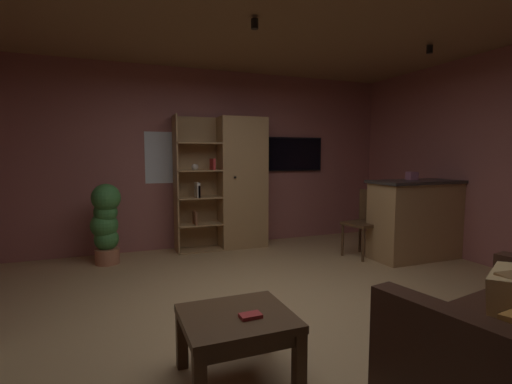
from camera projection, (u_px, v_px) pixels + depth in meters
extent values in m
cube|color=tan|center=(272.00, 315.00, 3.28)|extent=(6.25, 5.40, 0.02)
cube|color=#9E5B56|center=(201.00, 159.00, 5.67)|extent=(6.37, 0.06, 2.68)
cube|color=white|center=(168.00, 158.00, 5.46)|extent=(0.67, 0.01, 0.75)
cube|color=#A87F51|center=(242.00, 183.00, 5.66)|extent=(0.71, 0.38, 1.97)
cube|color=#A87F51|center=(195.00, 183.00, 5.58)|extent=(0.66, 0.02, 1.97)
cube|color=#A87F51|center=(176.00, 185.00, 5.29)|extent=(0.02, 0.38, 1.97)
sphere|color=black|center=(235.00, 177.00, 5.39)|extent=(0.04, 0.04, 0.04)
cube|color=#A87F51|center=(199.00, 249.00, 5.51)|extent=(0.66, 0.38, 0.02)
cube|color=#A87F51|center=(198.00, 224.00, 5.47)|extent=(0.66, 0.38, 0.02)
cube|color=#A87F51|center=(198.00, 197.00, 5.43)|extent=(0.66, 0.38, 0.02)
cube|color=#A87F51|center=(198.00, 171.00, 5.39)|extent=(0.66, 0.38, 0.02)
cube|color=#A87F51|center=(197.00, 143.00, 5.35)|extent=(0.66, 0.38, 0.02)
cube|color=beige|center=(197.00, 190.00, 5.36)|extent=(0.04, 0.23, 0.21)
cube|color=brown|center=(195.00, 218.00, 5.38)|extent=(0.03, 0.23, 0.19)
cube|color=brown|center=(198.00, 191.00, 5.36)|extent=(0.04, 0.23, 0.18)
cube|color=#B22D2D|center=(213.00, 164.00, 5.41)|extent=(0.03, 0.23, 0.16)
sphere|color=beige|center=(195.00, 167.00, 5.37)|extent=(0.10, 0.10, 0.10)
cube|color=#A87F51|center=(423.00, 220.00, 5.08)|extent=(1.46, 0.55, 1.03)
cube|color=#2D2826|center=(424.00, 181.00, 5.03)|extent=(1.52, 0.61, 0.04)
cube|color=#995972|center=(412.00, 176.00, 5.05)|extent=(0.14, 0.14, 0.11)
cube|color=#382116|center=(458.00, 382.00, 1.74)|extent=(0.31, 0.95, 0.67)
cube|color=tan|center=(508.00, 308.00, 2.01)|extent=(0.45, 0.35, 0.41)
cube|color=#4C331E|center=(237.00, 318.00, 2.29)|extent=(0.67, 0.60, 0.05)
cube|color=#4C331E|center=(237.00, 328.00, 2.30)|extent=(0.61, 0.54, 0.08)
cube|color=#4C331E|center=(299.00, 363.00, 2.18)|extent=(0.07, 0.07, 0.37)
cube|color=#4C331E|center=(182.00, 340.00, 2.45)|extent=(0.07, 0.07, 0.37)
cube|color=#4C331E|center=(265.00, 325.00, 2.66)|extent=(0.07, 0.07, 0.37)
cube|color=#B22D2D|center=(250.00, 316.00, 2.24)|extent=(0.13, 0.09, 0.02)
cube|color=#4C331E|center=(362.00, 224.00, 5.11)|extent=(0.50, 0.50, 0.04)
cube|color=#4C331E|center=(371.00, 206.00, 5.19)|extent=(0.13, 0.40, 0.44)
cylinder|color=#4C331E|center=(343.00, 239.00, 5.18)|extent=(0.04, 0.04, 0.46)
cylinder|color=#4C331E|center=(363.00, 244.00, 4.89)|extent=(0.04, 0.04, 0.46)
cylinder|color=#4C331E|center=(360.00, 236.00, 5.38)|extent=(0.04, 0.04, 0.46)
cylinder|color=#4C331E|center=(381.00, 241.00, 5.09)|extent=(0.04, 0.04, 0.46)
cylinder|color=#B77051|center=(107.00, 256.00, 4.81)|extent=(0.30, 0.30, 0.20)
sphere|color=#3D7F3D|center=(106.00, 239.00, 4.81)|extent=(0.31, 0.31, 0.31)
sphere|color=#3D7F3D|center=(104.00, 225.00, 4.78)|extent=(0.35, 0.35, 0.35)
sphere|color=#3D7F3D|center=(106.00, 212.00, 4.76)|extent=(0.30, 0.30, 0.30)
sphere|color=#3D7F3D|center=(106.00, 198.00, 4.72)|extent=(0.36, 0.36, 0.36)
cube|color=black|center=(294.00, 154.00, 6.18)|extent=(0.98, 0.05, 0.55)
cube|color=black|center=(295.00, 154.00, 6.16)|extent=(0.94, 0.01, 0.51)
cylinder|color=black|center=(255.00, 24.00, 3.44)|extent=(0.07, 0.07, 0.09)
cylinder|color=black|center=(430.00, 49.00, 4.27)|extent=(0.07, 0.07, 0.09)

